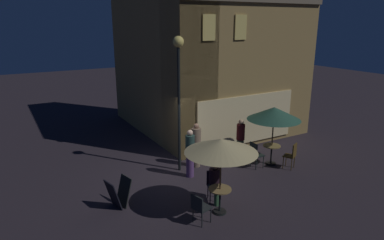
{
  "coord_description": "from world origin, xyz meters",
  "views": [
    {
      "loc": [
        -5.03,
        -10.12,
        5.28
      ],
      "look_at": [
        0.54,
        -0.46,
        2.06
      ],
      "focal_mm": 31.95,
      "sensor_mm": 36.0,
      "label": 1
    }
  ],
  "objects_px": {
    "patron_seated_0": "(215,180)",
    "patio_umbrella_0": "(221,146)",
    "street_lamp_near_corner": "(179,74)",
    "patron_standing_3": "(196,145)",
    "cafe_table_0": "(220,196)",
    "cafe_table_1": "(271,151)",
    "menu_sandwich_board": "(119,193)",
    "cafe_chair_1": "(200,206)",
    "patron_standing_1": "(190,153)",
    "cafe_chair_3": "(292,154)",
    "cafe_chair_0": "(214,183)",
    "patio_umbrella_1": "(274,114)",
    "patron_standing_2": "(240,141)",
    "cafe_chair_2": "(255,153)"
  },
  "relations": [
    {
      "from": "street_lamp_near_corner",
      "to": "cafe_table_0",
      "type": "relative_size",
      "value": 6.43
    },
    {
      "from": "street_lamp_near_corner",
      "to": "patron_standing_3",
      "type": "height_order",
      "value": "street_lamp_near_corner"
    },
    {
      "from": "cafe_chair_3",
      "to": "cafe_chair_2",
      "type": "bearing_deg",
      "value": 30.73
    },
    {
      "from": "patron_seated_0",
      "to": "patio_umbrella_0",
      "type": "bearing_deg",
      "value": 0.0
    },
    {
      "from": "cafe_chair_0",
      "to": "cafe_chair_2",
      "type": "bearing_deg",
      "value": 135.1
    },
    {
      "from": "patron_standing_1",
      "to": "cafe_chair_1",
      "type": "bearing_deg",
      "value": -110.42
    },
    {
      "from": "cafe_table_1",
      "to": "patio_umbrella_0",
      "type": "relative_size",
      "value": 0.34
    },
    {
      "from": "patron_standing_1",
      "to": "menu_sandwich_board",
      "type": "bearing_deg",
      "value": -161.29
    },
    {
      "from": "menu_sandwich_board",
      "to": "cafe_table_1",
      "type": "xyz_separation_m",
      "value": [
        6.08,
        0.13,
        0.08
      ]
    },
    {
      "from": "cafe_table_0",
      "to": "patron_seated_0",
      "type": "xyz_separation_m",
      "value": [
        0.22,
        0.59,
        0.19
      ]
    },
    {
      "from": "cafe_chair_1",
      "to": "patron_standing_1",
      "type": "xyz_separation_m",
      "value": [
        1.24,
        2.7,
        0.35
      ]
    },
    {
      "from": "cafe_table_1",
      "to": "patron_seated_0",
      "type": "relative_size",
      "value": 0.61
    },
    {
      "from": "street_lamp_near_corner",
      "to": "cafe_table_1",
      "type": "height_order",
      "value": "street_lamp_near_corner"
    },
    {
      "from": "patron_standing_3",
      "to": "cafe_chair_1",
      "type": "bearing_deg",
      "value": -38.21
    },
    {
      "from": "patio_umbrella_0",
      "to": "cafe_chair_0",
      "type": "height_order",
      "value": "patio_umbrella_0"
    },
    {
      "from": "cafe_table_0",
      "to": "patron_standing_3",
      "type": "bearing_deg",
      "value": 71.01
    },
    {
      "from": "street_lamp_near_corner",
      "to": "patron_standing_3",
      "type": "xyz_separation_m",
      "value": [
        0.7,
        -0.01,
        -2.72
      ]
    },
    {
      "from": "menu_sandwich_board",
      "to": "cafe_chair_1",
      "type": "xyz_separation_m",
      "value": [
        1.6,
        -1.96,
        0.08
      ]
    },
    {
      "from": "menu_sandwich_board",
      "to": "patron_standing_1",
      "type": "distance_m",
      "value": 2.96
    },
    {
      "from": "street_lamp_near_corner",
      "to": "cafe_chair_3",
      "type": "xyz_separation_m",
      "value": [
        3.65,
        -1.96,
        -2.97
      ]
    },
    {
      "from": "cafe_chair_1",
      "to": "patron_standing_2",
      "type": "height_order",
      "value": "patron_standing_2"
    },
    {
      "from": "cafe_chair_3",
      "to": "patron_standing_3",
      "type": "distance_m",
      "value": 3.55
    },
    {
      "from": "cafe_chair_1",
      "to": "cafe_table_1",
      "type": "bearing_deg",
      "value": 10.91
    },
    {
      "from": "cafe_table_0",
      "to": "patio_umbrella_1",
      "type": "height_order",
      "value": "patio_umbrella_1"
    },
    {
      "from": "patio_umbrella_0",
      "to": "cafe_chair_3",
      "type": "height_order",
      "value": "patio_umbrella_0"
    },
    {
      "from": "cafe_chair_3",
      "to": "cafe_chair_1",
      "type": "bearing_deg",
      "value": 79.98
    },
    {
      "from": "cafe_table_1",
      "to": "patron_standing_3",
      "type": "distance_m",
      "value": 2.91
    },
    {
      "from": "patron_seated_0",
      "to": "patron_standing_2",
      "type": "relative_size",
      "value": 0.73
    },
    {
      "from": "menu_sandwich_board",
      "to": "patron_seated_0",
      "type": "relative_size",
      "value": 0.69
    },
    {
      "from": "cafe_table_0",
      "to": "patron_standing_2",
      "type": "bearing_deg",
      "value": 43.92
    },
    {
      "from": "cafe_table_0",
      "to": "patron_standing_3",
      "type": "relative_size",
      "value": 0.44
    },
    {
      "from": "patio_umbrella_1",
      "to": "cafe_chair_0",
      "type": "relative_size",
      "value": 2.45
    },
    {
      "from": "cafe_chair_0",
      "to": "patio_umbrella_1",
      "type": "bearing_deg",
      "value": 129.57
    },
    {
      "from": "cafe_chair_0",
      "to": "cafe_chair_1",
      "type": "distance_m",
      "value": 1.41
    },
    {
      "from": "patron_standing_1",
      "to": "patron_seated_0",
      "type": "bearing_deg",
      "value": -92.48
    },
    {
      "from": "menu_sandwich_board",
      "to": "cafe_chair_3",
      "type": "distance_m",
      "value": 6.45
    },
    {
      "from": "street_lamp_near_corner",
      "to": "cafe_table_1",
      "type": "relative_size",
      "value": 6.36
    },
    {
      "from": "cafe_chair_1",
      "to": "cafe_chair_3",
      "type": "height_order",
      "value": "cafe_chair_3"
    },
    {
      "from": "patio_umbrella_0",
      "to": "patron_standing_3",
      "type": "distance_m",
      "value": 3.53
    },
    {
      "from": "patio_umbrella_0",
      "to": "cafe_chair_0",
      "type": "bearing_deg",
      "value": 69.36
    },
    {
      "from": "cafe_chair_0",
      "to": "patron_standing_1",
      "type": "height_order",
      "value": "patron_standing_1"
    },
    {
      "from": "cafe_table_1",
      "to": "patio_umbrella_0",
      "type": "distance_m",
      "value": 4.41
    },
    {
      "from": "cafe_chair_1",
      "to": "patron_standing_2",
      "type": "bearing_deg",
      "value": 24.69
    },
    {
      "from": "cafe_table_0",
      "to": "street_lamp_near_corner",
      "type": "bearing_deg",
      "value": 83.14
    },
    {
      "from": "cafe_table_1",
      "to": "patron_standing_3",
      "type": "relative_size",
      "value": 0.45
    },
    {
      "from": "cafe_table_0",
      "to": "patron_standing_3",
      "type": "xyz_separation_m",
      "value": [
        1.08,
        3.15,
        0.33
      ]
    },
    {
      "from": "cafe_table_0",
      "to": "cafe_chair_0",
      "type": "relative_size",
      "value": 0.81
    },
    {
      "from": "patio_umbrella_1",
      "to": "cafe_chair_1",
      "type": "xyz_separation_m",
      "value": [
        -4.48,
        -2.1,
        -1.48
      ]
    },
    {
      "from": "cafe_chair_0",
      "to": "patio_umbrella_0",
      "type": "bearing_deg",
      "value": 0.0
    },
    {
      "from": "cafe_table_0",
      "to": "cafe_table_1",
      "type": "height_order",
      "value": "cafe_table_1"
    }
  ]
}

